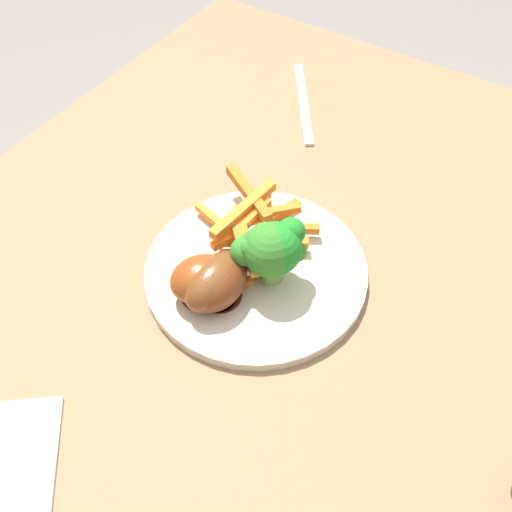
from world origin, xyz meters
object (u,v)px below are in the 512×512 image
(broccoli_floret_middle, at_px, (280,249))
(broccoli_floret_back, at_px, (277,247))
(chicken_drumstick_near, at_px, (221,279))
(broccoli_floret_front, at_px, (267,248))
(carrot_fries_pile, at_px, (253,224))
(chicken_drumstick_extra, at_px, (218,280))
(dinner_plate, at_px, (256,271))
(dining_table, at_px, (277,356))
(chicken_drumstick_far, at_px, (206,279))
(fork, at_px, (303,103))

(broccoli_floret_middle, bearing_deg, broccoli_floret_back, 1.40)
(chicken_drumstick_near, bearing_deg, broccoli_floret_front, 145.13)
(broccoli_floret_front, height_order, carrot_fries_pile, broccoli_floret_front)
(carrot_fries_pile, relative_size, chicken_drumstick_extra, 1.12)
(dinner_plate, xyz_separation_m, broccoli_floret_middle, (-0.01, 0.03, 0.05))
(dining_table, height_order, broccoli_floret_back, broccoli_floret_back)
(dinner_plate, height_order, carrot_fries_pile, carrot_fries_pile)
(chicken_drumstick_near, xyz_separation_m, chicken_drumstick_far, (0.01, -0.01, -0.00))
(dinner_plate, xyz_separation_m, broccoli_floret_back, (0.00, 0.03, 0.06))
(dining_table, xyz_separation_m, broccoli_floret_front, (-0.01, -0.03, 0.17))
(broccoli_floret_front, bearing_deg, dining_table, 61.13)
(broccoli_floret_back, distance_m, chicken_drumstick_extra, 0.07)
(chicken_drumstick_near, xyz_separation_m, chicken_drumstick_extra, (0.00, -0.00, 0.00))
(broccoli_floret_front, relative_size, chicken_drumstick_far, 0.71)
(chicken_drumstick_extra, bearing_deg, dinner_plate, 165.09)
(dinner_plate, relative_size, broccoli_floret_back, 3.13)
(broccoli_floret_back, relative_size, chicken_drumstick_extra, 0.61)
(dining_table, xyz_separation_m, carrot_fries_pile, (-0.06, -0.07, 0.14))
(carrot_fries_pile, height_order, chicken_drumstick_near, chicken_drumstick_near)
(broccoli_floret_front, bearing_deg, carrot_fries_pile, -134.09)
(chicken_drumstick_extra, relative_size, fork, 0.68)
(dining_table, distance_m, chicken_drumstick_extra, 0.16)
(chicken_drumstick_extra, bearing_deg, fork, -164.58)
(broccoli_floret_back, bearing_deg, chicken_drumstick_far, -42.56)
(broccoli_floret_back, height_order, carrot_fries_pile, broccoli_floret_back)
(dinner_plate, distance_m, carrot_fries_pile, 0.05)
(fork, bearing_deg, broccoli_floret_middle, -9.60)
(broccoli_floret_middle, distance_m, chicken_drumstick_near, 0.07)
(dinner_plate, relative_size, chicken_drumstick_near, 1.93)
(broccoli_floret_back, bearing_deg, dining_table, 41.08)
(dinner_plate, distance_m, chicken_drumstick_extra, 0.06)
(dining_table, distance_m, chicken_drumstick_near, 0.15)
(broccoli_floret_middle, distance_m, chicken_drumstick_far, 0.08)
(carrot_fries_pile, bearing_deg, broccoli_floret_middle, 60.31)
(chicken_drumstick_near, relative_size, fork, 0.67)
(chicken_drumstick_near, bearing_deg, broccoli_floret_middle, 145.86)
(broccoli_floret_back, xyz_separation_m, fork, (-0.30, -0.14, -0.06))
(broccoli_floret_front, relative_size, broccoli_floret_middle, 1.25)
(fork, bearing_deg, broccoli_floret_back, -10.10)
(broccoli_floret_front, xyz_separation_m, broccoli_floret_back, (-0.01, 0.01, 0.00))
(dining_table, relative_size, carrot_fries_pile, 7.27)
(broccoli_floret_middle, bearing_deg, chicken_drumstick_near, -34.14)
(broccoli_floret_middle, distance_m, broccoli_floret_back, 0.01)
(broccoli_floret_back, bearing_deg, broccoli_floret_middle, -178.60)
(dinner_plate, bearing_deg, carrot_fries_pile, -143.62)
(broccoli_floret_back, bearing_deg, chicken_drumstick_near, -38.09)
(dining_table, distance_m, carrot_fries_pile, 0.17)
(broccoli_floret_front, bearing_deg, broccoli_floret_middle, 148.33)
(carrot_fries_pile, xyz_separation_m, chicken_drumstick_near, (0.09, 0.01, 0.00))
(dining_table, distance_m, chicken_drumstick_far, 0.16)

